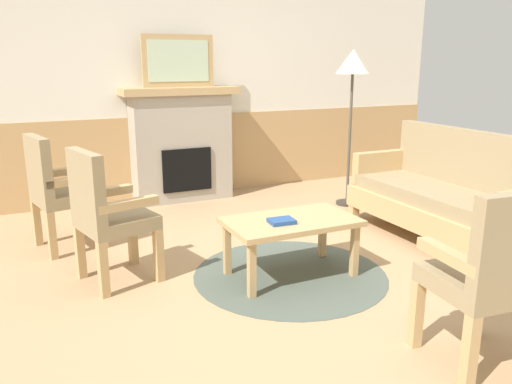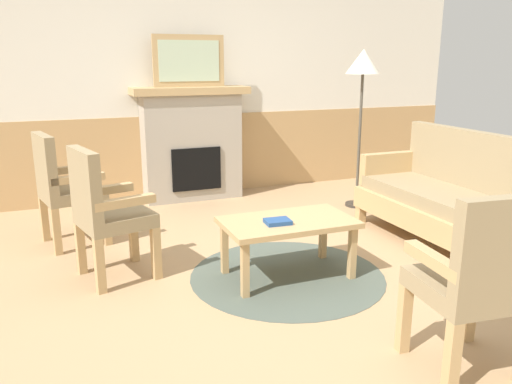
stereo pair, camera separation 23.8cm
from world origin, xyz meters
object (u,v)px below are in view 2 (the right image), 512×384
couch (452,201)px  armchair_by_window_left (63,184)px  armchair_front_left (478,277)px  book_on_table (278,222)px  fireplace (192,143)px  armchair_near_fireplace (105,208)px  coffee_table (288,227)px  framed_picture (189,61)px  floor_lamp_by_couch (363,72)px

couch → armchair_by_window_left: 3.33m
armchair_front_left → book_on_table: bearing=107.5°
armchair_by_window_left → armchair_front_left: (1.84, -2.80, 0.00)m
fireplace → book_on_table: 2.50m
book_on_table → armchair_near_fireplace: (-1.13, 0.50, 0.08)m
fireplace → armchair_front_left: (0.41, -3.91, -0.11)m
coffee_table → book_on_table: (-0.11, -0.06, 0.07)m
book_on_table → armchair_by_window_left: (-1.39, 1.38, 0.08)m
framed_picture → book_on_table: size_ratio=4.46×
fireplace → framed_picture: 0.91m
book_on_table → framed_picture: bearing=89.3°
book_on_table → armchair_front_left: bearing=-72.5°
armchair_near_fireplace → armchair_by_window_left: (-0.26, 0.88, 0.00)m
book_on_table → armchair_by_window_left: armchair_by_window_left is taller
couch → coffee_table: 1.59m
framed_picture → fireplace: bearing=-90.0°
book_on_table → armchair_by_window_left: 1.97m
coffee_table → floor_lamp_by_couch: (1.52, 1.44, 1.06)m
book_on_table → floor_lamp_by_couch: (1.63, 1.50, 1.00)m
armchair_near_fireplace → coffee_table: bearing=-19.8°
framed_picture → armchair_front_left: 4.06m
book_on_table → armchair_near_fireplace: size_ratio=0.18×
coffee_table → armchair_near_fireplace: (-1.24, 0.45, 0.15)m
framed_picture → armchair_by_window_left: (-1.42, -1.11, -1.02)m
armchair_near_fireplace → armchair_by_window_left: size_ratio=1.00×
framed_picture → book_on_table: framed_picture is taller
framed_picture → armchair_by_window_left: size_ratio=0.82×
fireplace → couch: bearing=-54.8°
book_on_table → armchair_front_left: 1.48m
floor_lamp_by_couch → armchair_front_left: bearing=-112.1°
framed_picture → armchair_front_left: bearing=-83.9°
couch → coffee_table: (-1.59, -0.08, -0.01)m
fireplace → framed_picture: size_ratio=1.62×
framed_picture → armchair_front_left: size_ratio=0.82×
armchair_by_window_left → floor_lamp_by_couch: bearing=2.1°
couch → book_on_table: (-1.69, -0.13, 0.06)m
couch → armchair_near_fireplace: size_ratio=1.84×
armchair_near_fireplace → armchair_front_left: 2.48m
coffee_table → armchair_by_window_left: bearing=138.5°
couch → armchair_front_left: size_ratio=1.84×
couch → armchair_by_window_left: size_ratio=1.84×
framed_picture → couch: (1.66, -2.36, -1.16)m
fireplace → framed_picture: bearing=90.0°
couch → armchair_near_fireplace: 2.86m
framed_picture → armchair_by_window_left: 2.07m
book_on_table → armchair_near_fireplace: bearing=156.1°
couch → framed_picture: bearing=125.1°
fireplace → framed_picture: (0.00, 0.00, 0.91)m
book_on_table → coffee_table: bearing=27.1°
fireplace → coffee_table: (0.08, -2.44, -0.27)m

